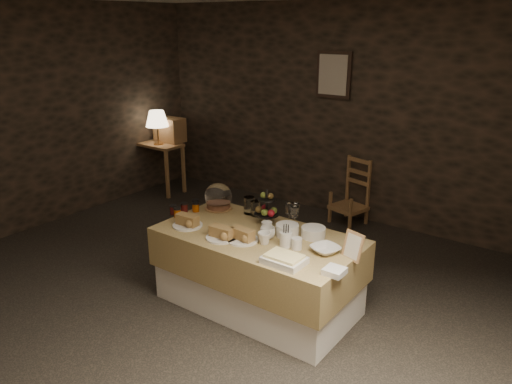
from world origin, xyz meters
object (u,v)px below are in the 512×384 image
Objects in this scene: console_table at (159,152)px; fruit_stand at (267,210)px; chair at (351,194)px; buffet_table at (258,265)px; table_lamp at (157,119)px; wine_rack at (170,130)px.

fruit_stand is (2.87, -1.43, 0.21)m from console_table.
chair is at bearing 11.37° from console_table.
buffet_table is 5.48× the size of fruit_stand.
fruit_stand is at bearing -26.03° from table_lamp.
console_table is 1.15× the size of chair.
buffet_table is at bearing -29.20° from table_lamp.
buffet_table is 3.40m from table_lamp.
buffet_table is 3.40m from console_table.
buffet_table is at bearing -32.53° from wine_rack.
chair reaches higher than console_table.
wine_rack reaches higher than chair.
wine_rack is 1.35× the size of fruit_stand.
chair is 2.03m from fruit_stand.
table_lamp is 3.15m from fruit_stand.
wine_rack is (0.00, 0.23, -0.19)m from table_lamp.
wine_rack is at bearing -157.69° from chair.
buffet_table is at bearing -70.98° from fruit_stand.
console_table is 1.51× the size of table_lamp.
fruit_stand is (0.13, -1.98, 0.44)m from chair.
console_table is at bearing -154.19° from chair.
wine_rack reaches higher than buffet_table.
fruit_stand is (-0.08, 0.25, 0.41)m from buffet_table.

